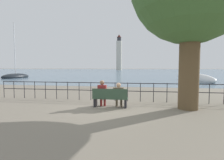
% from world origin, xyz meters
% --- Properties ---
extents(ground_plane, '(1000.00, 1000.00, 0.00)m').
position_xyz_m(ground_plane, '(0.00, 0.00, 0.00)').
color(ground_plane, gray).
extents(harbor_water, '(600.00, 300.00, 0.01)m').
position_xyz_m(harbor_water, '(0.00, 159.00, 0.00)').
color(harbor_water, slate).
rests_on(harbor_water, ground_plane).
extents(park_bench, '(1.67, 0.45, 0.90)m').
position_xyz_m(park_bench, '(0.00, -0.06, 0.43)').
color(park_bench, '#334C38').
rests_on(park_bench, ground_plane).
extents(seated_person_left, '(0.41, 0.35, 1.28)m').
position_xyz_m(seated_person_left, '(-0.40, 0.01, 0.70)').
color(seated_person_left, maroon).
rests_on(seated_person_left, ground_plane).
extents(seated_person_right, '(0.49, 0.35, 1.18)m').
position_xyz_m(seated_person_right, '(0.40, 0.01, 0.65)').
color(seated_person_right, brown).
rests_on(seated_person_right, ground_plane).
extents(promenade_railing, '(14.30, 0.04, 1.05)m').
position_xyz_m(promenade_railing, '(-0.00, 1.59, 0.69)').
color(promenade_railing, black).
rests_on(promenade_railing, ground_plane).
extents(sailboat_0, '(3.80, 7.08, 11.18)m').
position_xyz_m(sailboat_0, '(11.18, 33.38, 0.31)').
color(sailboat_0, black).
rests_on(sailboat_0, ground_plane).
extents(sailboat_1, '(3.65, 8.77, 10.35)m').
position_xyz_m(sailboat_1, '(9.11, 17.92, 0.36)').
color(sailboat_1, white).
rests_on(sailboat_1, ground_plane).
extents(sailboat_2, '(3.38, 6.06, 10.57)m').
position_xyz_m(sailboat_2, '(-21.69, 21.22, 0.30)').
color(sailboat_2, black).
rests_on(sailboat_2, ground_plane).
extents(harbor_lighthouse, '(4.71, 4.71, 29.56)m').
position_xyz_m(harbor_lighthouse, '(-16.24, 138.03, 13.75)').
color(harbor_lighthouse, beige).
rests_on(harbor_lighthouse, ground_plane).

